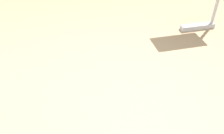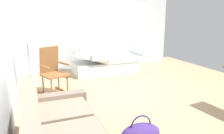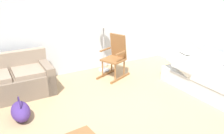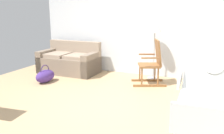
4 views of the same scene
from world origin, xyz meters
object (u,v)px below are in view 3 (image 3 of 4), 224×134
hospital_bed (207,79)px  couch (12,82)px  rocking_chair (115,57)px  floor_lamp (103,24)px  duffel_bag (21,111)px

hospital_bed → couch: bearing=152.9°
rocking_chair → couch: bearing=175.8°
rocking_chair → floor_lamp: (-0.07, 0.46, 0.72)m
floor_lamp → rocking_chair: bearing=-81.2°
floor_lamp → duffel_bag: bearing=-150.8°
hospital_bed → floor_lamp: size_ratio=1.45×
rocking_chair → duffel_bag: size_ratio=1.84×
hospital_bed → rocking_chair: bearing=127.4°
hospital_bed → duffel_bag: (-3.70, 0.85, -0.14)m
hospital_bed → duffel_bag: bearing=167.0°
couch → floor_lamp: floor_lamp is taller
couch → floor_lamp: (2.30, 0.29, 0.92)m
hospital_bed → duffel_bag: size_ratio=3.76×
floor_lamp → duffel_bag: (-2.33, -1.30, -1.07)m
floor_lamp → duffel_bag: floor_lamp is taller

